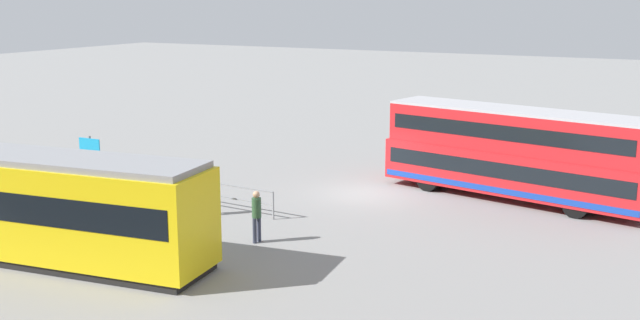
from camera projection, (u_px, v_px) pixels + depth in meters
name	position (u px, v px, depth m)	size (l,w,h in m)	color
ground_plane	(367.00, 194.00, 32.48)	(160.00, 160.00, 0.00)	gray
double_decker_bus	(514.00, 154.00, 31.22)	(11.36, 4.58, 3.76)	red
pedestrian_near_railing	(201.00, 191.00, 29.09)	(0.43, 0.43, 1.65)	black
pedestrian_crossing	(257.00, 213.00, 25.85)	(0.37, 0.37, 1.81)	#33384C
pedestrian_railing	(184.00, 186.00, 30.81)	(8.80, 0.65, 1.08)	gray
info_sign	(90.00, 151.00, 33.56)	(1.16, 0.12, 2.23)	slate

